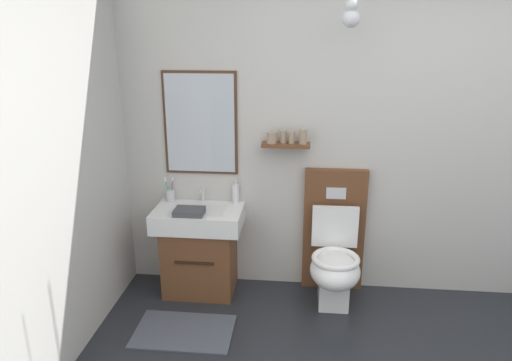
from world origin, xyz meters
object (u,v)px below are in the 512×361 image
toilet (334,254)px  folded_hand_towel (189,212)px  soap_dispenser (236,193)px  toothbrush_cup (170,194)px  vanity_sink_left (200,247)px

toilet → folded_hand_towel: toilet is taller
toilet → folded_hand_towel: size_ratio=4.55×
soap_dispenser → folded_hand_towel: 0.42m
toothbrush_cup → folded_hand_towel: 0.35m
vanity_sink_left → soap_dispenser: soap_dispenser is taller
toilet → folded_hand_towel: 1.15m
vanity_sink_left → toothbrush_cup: bearing=150.3°
vanity_sink_left → toilet: (1.05, -0.01, -0.00)m
toilet → folded_hand_towel: bearing=-174.1°
folded_hand_towel → vanity_sink_left: bearing=72.4°
vanity_sink_left → toilet: bearing=-0.7°
soap_dispenser → vanity_sink_left: bearing=-149.6°
folded_hand_towel → toothbrush_cup: bearing=128.7°
vanity_sink_left → toilet: size_ratio=0.70×
soap_dispenser → folded_hand_towel: (-0.31, -0.28, -0.06)m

